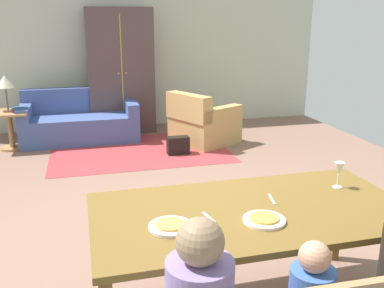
% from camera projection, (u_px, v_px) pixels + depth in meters
% --- Properties ---
extents(ground_plane, '(7.18, 6.50, 0.02)m').
position_uv_depth(ground_plane, '(165.00, 191.00, 4.94)').
color(ground_plane, '#815F4F').
extents(back_wall, '(7.18, 0.10, 2.70)m').
position_uv_depth(back_wall, '(128.00, 52.00, 7.62)').
color(back_wall, beige).
rests_on(back_wall, ground_plane).
extents(dining_table, '(1.99, 1.03, 0.76)m').
position_uv_depth(dining_table, '(252.00, 218.00, 2.68)').
color(dining_table, brown).
rests_on(dining_table, ground_plane).
extents(plate_near_man, '(0.25, 0.25, 0.02)m').
position_uv_depth(plate_near_man, '(170.00, 227.00, 2.41)').
color(plate_near_man, silver).
rests_on(plate_near_man, dining_table).
extents(pizza_near_man, '(0.17, 0.17, 0.01)m').
position_uv_depth(pizza_near_man, '(170.00, 224.00, 2.41)').
color(pizza_near_man, gold).
rests_on(pizza_near_man, plate_near_man).
extents(plate_near_child, '(0.25, 0.25, 0.02)m').
position_uv_depth(plate_near_child, '(264.00, 220.00, 2.49)').
color(plate_near_child, white).
rests_on(plate_near_child, dining_table).
extents(pizza_near_child, '(0.17, 0.17, 0.01)m').
position_uv_depth(pizza_near_child, '(264.00, 218.00, 2.49)').
color(pizza_near_child, gold).
rests_on(pizza_near_child, plate_near_child).
extents(wine_glass, '(0.07, 0.07, 0.19)m').
position_uv_depth(wine_glass, '(339.00, 170.00, 2.97)').
color(wine_glass, silver).
rests_on(wine_glass, dining_table).
extents(fork, '(0.04, 0.15, 0.01)m').
position_uv_depth(fork, '(209.00, 217.00, 2.54)').
color(fork, silver).
rests_on(fork, dining_table).
extents(knife, '(0.05, 0.17, 0.01)m').
position_uv_depth(knife, '(272.00, 199.00, 2.80)').
color(knife, silver).
rests_on(knife, dining_table).
extents(area_rug, '(2.60, 1.80, 0.01)m').
position_uv_depth(area_rug, '(139.00, 150.00, 6.42)').
color(area_rug, '#A13439').
rests_on(area_rug, ground_plane).
extents(couch, '(1.82, 0.86, 0.82)m').
position_uv_depth(couch, '(80.00, 122.00, 6.93)').
color(couch, '#41558E').
rests_on(couch, ground_plane).
extents(armchair, '(1.15, 1.15, 0.82)m').
position_uv_depth(armchair, '(202.00, 123.00, 6.75)').
color(armchair, tan).
rests_on(armchair, ground_plane).
extents(armoire, '(1.10, 0.59, 2.10)m').
position_uv_depth(armoire, '(120.00, 71.00, 7.30)').
color(armoire, '#4E3C3C').
rests_on(armoire, ground_plane).
extents(side_table, '(0.56, 0.56, 0.58)m').
position_uv_depth(side_table, '(10.00, 125.00, 6.42)').
color(side_table, '#A5774A').
rests_on(side_table, ground_plane).
extents(table_lamp, '(0.26, 0.26, 0.54)m').
position_uv_depth(table_lamp, '(5.00, 83.00, 6.25)').
color(table_lamp, brown).
rests_on(table_lamp, side_table).
extents(book_lower, '(0.22, 0.16, 0.03)m').
position_uv_depth(book_lower, '(20.00, 110.00, 6.38)').
color(book_lower, '#A02A33').
rests_on(book_lower, side_table).
extents(book_upper, '(0.22, 0.16, 0.03)m').
position_uv_depth(book_upper, '(20.00, 108.00, 6.39)').
color(book_upper, '#2C537A').
rests_on(book_upper, book_lower).
extents(handbag, '(0.32, 0.16, 0.26)m').
position_uv_depth(handbag, '(178.00, 145.00, 6.24)').
color(handbag, black).
rests_on(handbag, ground_plane).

